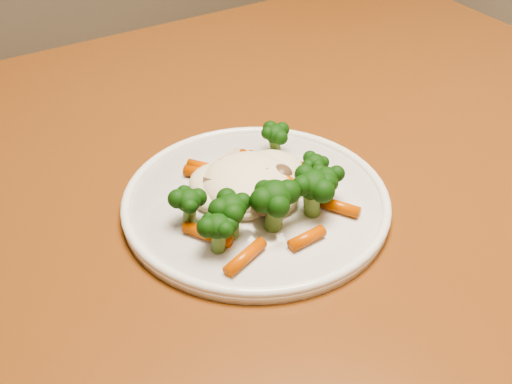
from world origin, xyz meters
TOP-DOWN VIEW (x-y plane):
  - dining_table at (0.23, -0.34)m, footprint 1.37×0.98m
  - plate at (0.29, -0.39)m, footprint 0.27×0.27m
  - meal at (0.29, -0.40)m, footprint 0.18×0.18m

SIDE VIEW (x-z plane):
  - dining_table at x=0.23m, z-range 0.29..1.04m
  - plate at x=0.29m, z-range 0.75..0.76m
  - meal at x=0.29m, z-range 0.76..0.81m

